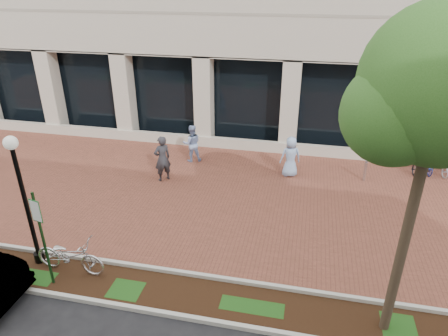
% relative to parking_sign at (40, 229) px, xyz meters
% --- Properties ---
extents(ground, '(120.00, 120.00, 0.00)m').
position_rel_parking_sign_xyz_m(ground, '(3.46, 5.57, -1.75)').
color(ground, black).
rests_on(ground, ground).
extents(brick_plaza, '(40.00, 9.00, 0.01)m').
position_rel_parking_sign_xyz_m(brick_plaza, '(3.46, 5.57, -1.74)').
color(brick_plaza, brown).
rests_on(brick_plaza, ground).
extents(planting_strip, '(40.00, 1.50, 0.01)m').
position_rel_parking_sign_xyz_m(planting_strip, '(3.46, 0.32, -1.74)').
color(planting_strip, black).
rests_on(planting_strip, ground).
extents(curb_plaza_side, '(40.00, 0.12, 0.12)m').
position_rel_parking_sign_xyz_m(curb_plaza_side, '(3.46, 1.07, -1.69)').
color(curb_plaza_side, '#B5B5AB').
rests_on(curb_plaza_side, ground).
extents(curb_street_side, '(40.00, 0.12, 0.12)m').
position_rel_parking_sign_xyz_m(curb_street_side, '(3.46, -0.43, -1.69)').
color(curb_street_side, '#B5B5AB').
rests_on(curb_street_side, ground).
extents(parking_sign, '(0.34, 0.07, 2.79)m').
position_rel_parking_sign_xyz_m(parking_sign, '(0.00, 0.00, 0.00)').
color(parking_sign, '#163C18').
rests_on(parking_sign, ground).
extents(lamppost, '(0.36, 0.36, 3.88)m').
position_rel_parking_sign_xyz_m(lamppost, '(-0.90, 0.74, 0.45)').
color(lamppost, black).
rests_on(lamppost, ground).
extents(street_tree, '(3.50, 2.91, 7.23)m').
position_rel_parking_sign_xyz_m(street_tree, '(8.52, 0.34, 3.83)').
color(street_tree, '#453827').
rests_on(street_tree, ground).
extents(locked_bicycle, '(2.07, 0.79, 1.07)m').
position_rel_parking_sign_xyz_m(locked_bicycle, '(0.24, 0.57, -1.21)').
color(locked_bicycle, silver).
rests_on(locked_bicycle, ground).
extents(pedestrian_left, '(0.80, 0.80, 1.88)m').
position_rel_parking_sign_xyz_m(pedestrian_left, '(0.84, 6.31, -0.81)').
color(pedestrian_left, '#29292E').
rests_on(pedestrian_left, ground).
extents(pedestrian_mid, '(0.99, 0.89, 1.66)m').
position_rel_parking_sign_xyz_m(pedestrian_mid, '(1.45, 8.33, -0.92)').
color(pedestrian_mid, '#859AC7').
rests_on(pedestrian_mid, ground).
extents(pedestrian_right, '(0.95, 0.76, 1.69)m').
position_rel_parking_sign_xyz_m(pedestrian_right, '(5.75, 7.79, -0.90)').
color(pedestrian_right, '#8BA8D0').
rests_on(pedestrian_right, ground).
extents(bollard, '(0.12, 0.12, 0.93)m').
position_rel_parking_sign_xyz_m(bollard, '(8.71, 7.95, -1.28)').
color(bollard, '#B3B3B8').
rests_on(bollard, ground).
extents(bike_rack_cluster, '(3.51, 1.73, 0.96)m').
position_rel_parking_sign_xyz_m(bike_rack_cluster, '(12.11, 9.41, -1.29)').
color(bike_rack_cluster, black).
rests_on(bike_rack_cluster, ground).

